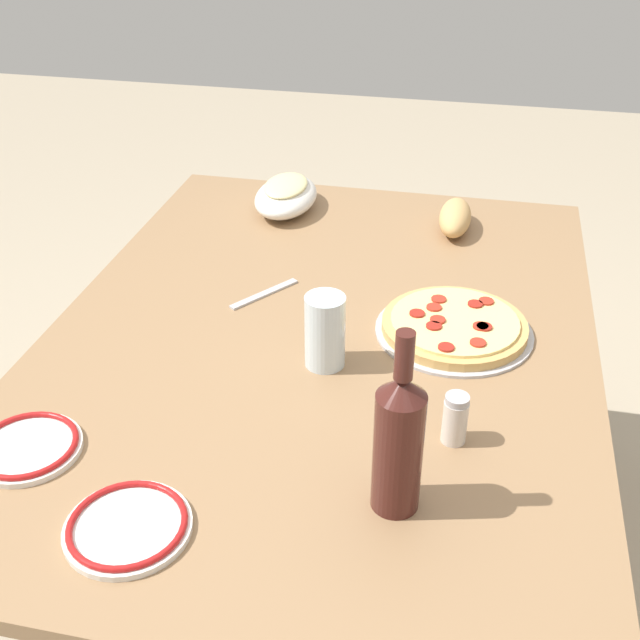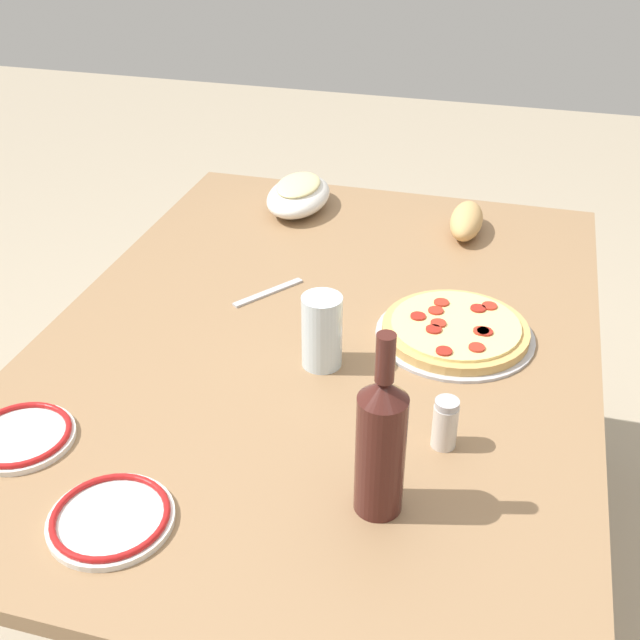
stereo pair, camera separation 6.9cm
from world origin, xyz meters
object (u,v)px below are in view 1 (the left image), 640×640
at_px(side_plate_near, 27,447).
at_px(side_plate_far, 128,526).
at_px(bread_loaf, 455,217).
at_px(pepperoni_pizza, 454,326).
at_px(dining_table, 320,375).
at_px(water_glass, 325,331).
at_px(spice_shaker, 455,419).
at_px(baked_pasta_dish, 286,194).
at_px(wine_bottle, 399,440).

relative_size(side_plate_near, side_plate_far, 0.95).
bearing_deg(bread_loaf, pepperoni_pizza, -176.01).
height_order(dining_table, water_glass, water_glass).
distance_m(dining_table, spice_shaker, 0.40).
relative_size(baked_pasta_dish, side_plate_far, 1.34).
bearing_deg(bread_loaf, baked_pasta_dish, 85.60).
xyz_separation_m(water_glass, side_plate_near, (-0.33, 0.41, -0.06)).
bearing_deg(wine_bottle, side_plate_near, 91.01).
xyz_separation_m(dining_table, spice_shaker, (-0.26, -0.27, 0.14)).
bearing_deg(spice_shaker, baked_pasta_dish, 30.72).
xyz_separation_m(wine_bottle, side_plate_far, (-0.13, 0.35, -0.11)).
bearing_deg(side_plate_far, pepperoni_pizza, -33.92).
relative_size(water_glass, bread_loaf, 0.78).
height_order(side_plate_near, side_plate_far, same).
xyz_separation_m(baked_pasta_dish, spice_shaker, (-0.80, -0.48, 0.00)).
xyz_separation_m(dining_table, side_plate_far, (-0.55, 0.15, 0.11)).
relative_size(wine_bottle, spice_shaker, 3.38).
bearing_deg(pepperoni_pizza, side_plate_near, 127.59).
xyz_separation_m(pepperoni_pizza, water_glass, (-0.15, 0.22, 0.06)).
relative_size(dining_table, side_plate_near, 8.49).
relative_size(baked_pasta_dish, spice_shaker, 2.76).
bearing_deg(side_plate_far, baked_pasta_dish, 2.66).
distance_m(pepperoni_pizza, wine_bottle, 0.49).
xyz_separation_m(water_glass, side_plate_far, (-0.45, 0.18, -0.06)).
height_order(bread_loaf, spice_shaker, spice_shaker).
height_order(pepperoni_pizza, spice_shaker, spice_shaker).
height_order(baked_pasta_dish, side_plate_near, baked_pasta_dish).
bearing_deg(side_plate_far, side_plate_near, 61.43).
distance_m(dining_table, baked_pasta_dish, 0.60).
bearing_deg(dining_table, bread_loaf, -23.25).
xyz_separation_m(baked_pasta_dish, wine_bottle, (-0.96, -0.40, 0.08)).
bearing_deg(pepperoni_pizza, dining_table, 102.63).
relative_size(baked_pasta_dish, wine_bottle, 0.82).
bearing_deg(water_glass, spice_shaker, -123.96).
bearing_deg(dining_table, pepperoni_pizza, -77.37).
height_order(dining_table, bread_loaf, bread_loaf).
height_order(dining_table, baked_pasta_dish, baked_pasta_dish).
distance_m(dining_table, pepperoni_pizza, 0.28).
xyz_separation_m(pepperoni_pizza, wine_bottle, (-0.47, 0.05, 0.10)).
xyz_separation_m(dining_table, side_plate_near, (-0.43, 0.38, 0.11)).
relative_size(pepperoni_pizza, bread_loaf, 1.69).
xyz_separation_m(water_glass, spice_shaker, (-0.16, -0.24, -0.03)).
distance_m(dining_table, bread_loaf, 0.57).
relative_size(wine_bottle, side_plate_near, 1.74).
distance_m(side_plate_far, spice_shaker, 0.52).
height_order(wine_bottle, spice_shaker, wine_bottle).
bearing_deg(dining_table, baked_pasta_dish, 20.65).
distance_m(side_plate_near, bread_loaf, 1.11).
bearing_deg(side_plate_far, dining_table, -15.75).
bearing_deg(water_glass, side_plate_far, 157.80).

